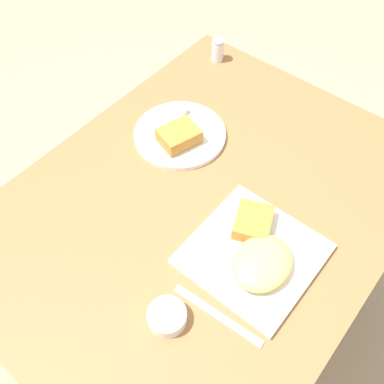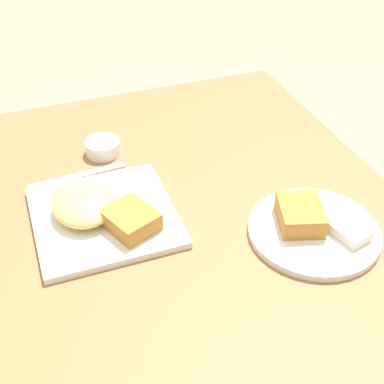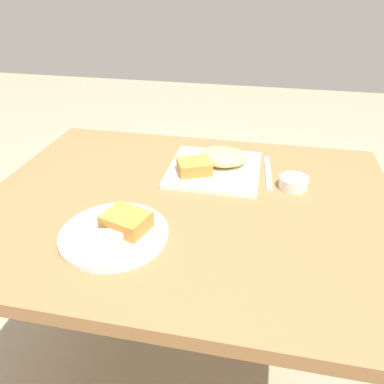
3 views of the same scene
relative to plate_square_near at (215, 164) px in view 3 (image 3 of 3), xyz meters
name	(u,v)px [view 3 (image 3 of 3)]	position (x,y,z in m)	size (l,w,h in m)	color
ground_plane	(189,374)	(0.05, 0.18, -0.79)	(8.00, 8.00, 0.00)	gray
dining_table	(187,227)	(0.05, 0.18, -0.11)	(1.10, 0.84, 0.77)	olive
plate_square_near	(215,164)	(0.00, 0.00, 0.00)	(0.27, 0.27, 0.06)	white
plate_oval_far	(116,232)	(0.17, 0.37, -0.01)	(0.25, 0.25, 0.05)	white
sauce_ramekin	(294,182)	(-0.23, 0.06, 0.00)	(0.08, 0.08, 0.03)	white
butter_knife	(268,172)	(-0.16, -0.02, -0.02)	(0.03, 0.21, 0.00)	silver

